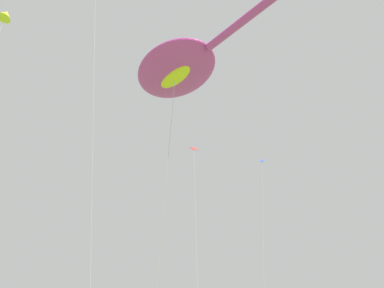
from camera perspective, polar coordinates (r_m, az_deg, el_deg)
name	(u,v)px	position (r m, az deg, el deg)	size (l,w,h in m)	color
big_show_kite	(179,69)	(19.22, -2.51, 14.29)	(5.14, 14.63, 16.45)	#CC3899
small_kite_box_yellow	(194,159)	(35.83, 0.43, -2.92)	(2.84, 4.16, 21.69)	red
small_kite_streamer_purple	(263,183)	(36.23, 13.40, -7.24)	(3.24, 0.64, 20.14)	blue
small_kite_triangle_green	(5,16)	(22.68, -32.27, 20.08)	(2.27, 1.14, 18.50)	yellow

